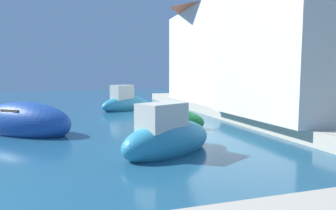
% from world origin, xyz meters
% --- Properties ---
extents(quay_promenade, '(44.00, 32.00, 0.50)m').
position_xyz_m(quay_promenade, '(4.32, -0.37, 0.25)').
color(quay_promenade, '#BCB29E').
rests_on(quay_promenade, ground).
extents(moored_boat_0, '(4.33, 4.03, 1.57)m').
position_xyz_m(moored_boat_0, '(1.23, 6.86, 0.44)').
color(moored_boat_0, '#1E479E').
rests_on(moored_boat_0, ground).
extents(moored_boat_4, '(3.78, 3.05, 1.85)m').
position_xyz_m(moored_boat_4, '(6.10, 13.56, 0.45)').
color(moored_boat_4, teal).
rests_on(moored_boat_4, ground).
extents(moored_boat_6, '(3.05, 2.94, 1.05)m').
position_xyz_m(moored_boat_6, '(6.91, 6.55, 0.29)').
color(moored_boat_6, '#197233').
rests_on(moored_boat_6, ground).
extents(moored_boat_7, '(3.46, 2.71, 1.71)m').
position_xyz_m(moored_boat_7, '(5.57, 2.52, 0.43)').
color(moored_boat_7, teal).
rests_on(moored_boat_7, ground).
extents(waterfront_building_main, '(7.16, 6.40, 7.57)m').
position_xyz_m(waterfront_building_main, '(13.00, 5.02, 4.34)').
color(waterfront_building_main, silver).
rests_on(waterfront_building_main, quay_promenade).
extents(waterfront_building_annex, '(5.50, 9.07, 7.10)m').
position_xyz_m(waterfront_building_annex, '(13.00, 13.56, 4.10)').
color(waterfront_building_annex, white).
rests_on(waterfront_building_annex, quay_promenade).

